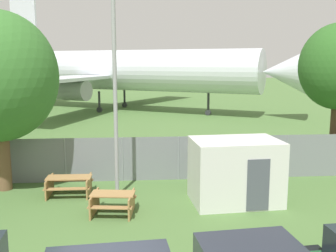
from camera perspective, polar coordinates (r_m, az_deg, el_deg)
perimeter_fence at (r=17.89m, az=-6.62°, el=-4.81°), size 56.07×0.07×2.01m
airplane at (r=43.60m, az=-6.95°, el=7.98°), size 36.73×29.28×13.05m
portable_cabin at (r=15.31m, az=9.73°, el=-6.48°), size 3.42×2.44×2.45m
picnic_bench_near_cabin at (r=14.33m, az=-8.02°, el=-10.73°), size 1.69×1.58×0.76m
picnic_bench_open_grass at (r=16.56m, az=-14.15°, el=-8.11°), size 1.80×1.42×0.76m
light_mast at (r=15.32m, az=-7.77°, el=8.72°), size 0.44×0.44×8.66m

